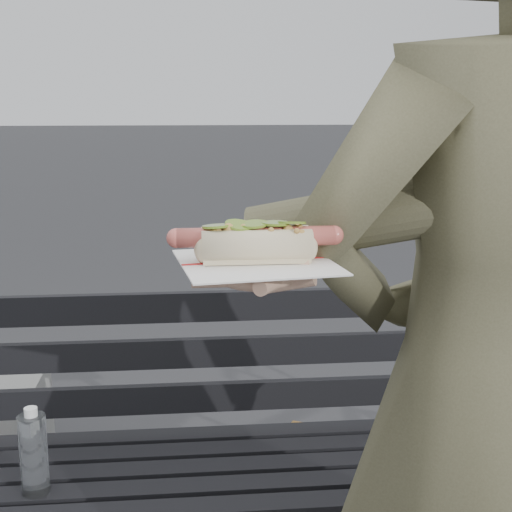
# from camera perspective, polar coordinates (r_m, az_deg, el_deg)

# --- Properties ---
(park_bench) EXTENTS (1.50, 0.44, 0.88)m
(park_bench) POSITION_cam_1_polar(r_m,az_deg,el_deg) (1.90, -3.54, -14.17)
(park_bench) COLOR black
(park_bench) RESTS_ON ground
(person) EXTENTS (0.75, 0.59, 1.81)m
(person) POSITION_cam_1_polar(r_m,az_deg,el_deg) (1.19, 17.88, -11.18)
(person) COLOR #484630
(person) RESTS_ON ground
(held_hotdog) EXTENTS (0.61, 0.32, 0.20)m
(held_hotdog) POSITION_cam_1_polar(r_m,az_deg,el_deg) (1.00, 10.11, 2.93)
(held_hotdog) COLOR #484630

